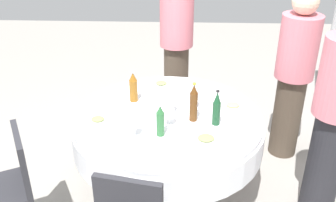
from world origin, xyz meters
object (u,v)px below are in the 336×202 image
(bottle_brown_front, at_px, (194,103))
(plate_near, at_px, (161,84))
(dining_table, at_px, (168,131))
(wine_glass_south, at_px, (194,97))
(bottle_green_far, at_px, (160,121))
(bottle_dark_green_east, at_px, (217,109))
(wine_glass_north, at_px, (171,100))
(person_front, at_px, (335,118))
(chair_mid, at_px, (10,181))
(plate_outer, at_px, (206,140))
(person_far, at_px, (176,49))
(plate_rear, at_px, (233,106))
(wine_glass_inner, at_px, (134,124))
(plate_west, at_px, (98,121))
(person_east, at_px, (294,74))
(bottle_amber_inner, at_px, (133,87))
(wine_glass_mid, at_px, (169,114))

(bottle_brown_front, xyz_separation_m, plate_near, (-0.27, 0.59, -0.13))
(dining_table, relative_size, wine_glass_south, 10.16)
(bottle_green_far, distance_m, bottle_dark_green_east, 0.43)
(wine_glass_north, relative_size, plate_near, 0.70)
(person_front, height_order, chair_mid, person_front)
(plate_outer, relative_size, person_front, 0.15)
(person_far, bearing_deg, plate_rear, -64.95)
(plate_outer, bearing_deg, wine_glass_south, 98.89)
(dining_table, xyz_separation_m, wine_glass_north, (0.02, 0.04, 0.25))
(person_front, bearing_deg, bottle_brown_front, -88.07)
(person_far, bearing_deg, wine_glass_north, -89.02)
(wine_glass_inner, distance_m, plate_rear, 0.85)
(person_far, bearing_deg, plate_west, -110.53)
(plate_outer, distance_m, chair_mid, 1.36)
(wine_glass_south, xyz_separation_m, person_far, (-0.16, 1.10, -0.01))
(person_far, bearing_deg, bottle_brown_front, -81.49)
(bottle_brown_front, relative_size, plate_outer, 1.22)
(person_east, bearing_deg, plate_near, -114.74)
(wine_glass_south, height_order, plate_outer, wine_glass_south)
(wine_glass_north, bearing_deg, wine_glass_inner, -125.40)
(person_front, bearing_deg, plate_rear, -106.95)
(dining_table, distance_m, bottle_brown_front, 0.35)
(wine_glass_south, bearing_deg, bottle_green_far, -120.59)
(bottle_green_far, relative_size, wine_glass_inner, 1.63)
(dining_table, distance_m, bottle_amber_inner, 0.46)
(plate_rear, xyz_separation_m, plate_west, (-1.03, -0.26, -0.00))
(plate_near, xyz_separation_m, plate_outer, (0.36, -0.87, 0.00))
(wine_glass_inner, xyz_separation_m, plate_rear, (0.73, 0.44, -0.09))
(bottle_brown_front, distance_m, plate_outer, 0.32)
(dining_table, xyz_separation_m, person_front, (1.18, -0.19, 0.26))
(plate_rear, bearing_deg, bottle_brown_front, -147.31)
(dining_table, xyz_separation_m, plate_rear, (0.51, 0.14, 0.16))
(plate_near, bearing_deg, bottle_amber_inner, -125.31)
(wine_glass_inner, bearing_deg, person_far, 80.45)
(plate_rear, height_order, person_front, person_front)
(person_far, xyz_separation_m, person_east, (1.06, -0.61, 0.00))
(wine_glass_mid, xyz_separation_m, person_front, (1.17, -0.05, 0.03))
(plate_outer, distance_m, person_far, 1.60)
(bottle_green_far, xyz_separation_m, bottle_dark_green_east, (0.40, 0.16, 0.01))
(person_front, bearing_deg, wine_glass_south, -98.97)
(plate_west, bearing_deg, bottle_green_far, -18.26)
(bottle_amber_inner, height_order, person_far, person_far)
(dining_table, relative_size, person_east, 0.93)
(dining_table, height_order, bottle_brown_front, bottle_brown_front)
(chair_mid, bearing_deg, plate_west, -78.98)
(wine_glass_mid, distance_m, plate_west, 0.54)
(bottle_green_far, bearing_deg, chair_mid, -164.87)
(bottle_amber_inner, relative_size, person_front, 0.16)
(wine_glass_north, height_order, wine_glass_south, wine_glass_north)
(dining_table, height_order, wine_glass_mid, wine_glass_mid)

